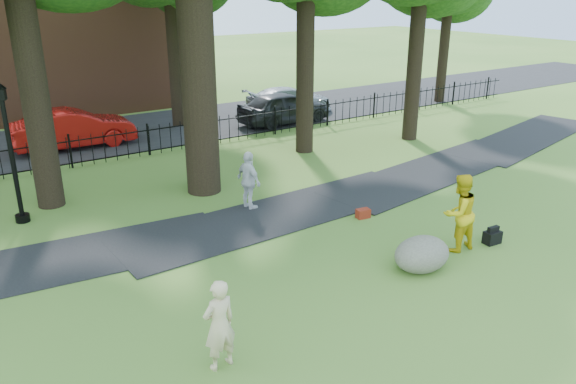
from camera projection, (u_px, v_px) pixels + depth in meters
ground at (336, 276)px, 13.20m from camera, size 120.00×120.00×0.00m
footpath at (281, 214)px, 16.75m from camera, size 36.07×3.85×0.03m
street at (118, 134)px, 25.64m from camera, size 80.00×7.00×0.02m
iron_fence at (148, 141)px, 22.32m from camera, size 44.00×0.04×1.20m
woman at (219, 325)px, 9.80m from camera, size 0.67×0.48×1.74m
man at (459, 213)px, 14.20m from camera, size 1.04×0.83×2.04m
pedestrian at (249, 181)px, 16.85m from camera, size 0.54×1.10×1.81m
boulder at (422, 252)px, 13.44m from camera, size 1.70×1.44×0.86m
lamppost at (12, 156)px, 15.56m from camera, size 0.40×0.40×4.02m
backpack at (492, 237)px, 14.83m from camera, size 0.48×0.32×0.34m
red_bag at (363, 213)px, 16.46m from camera, size 0.43×0.31×0.27m
red_sedan at (73, 129)px, 23.31m from camera, size 4.97×1.91×1.62m
grey_car at (283, 107)px, 27.38m from camera, size 4.69×1.99×1.58m
silver_car at (289, 100)px, 29.58m from camera, size 4.90×2.39×1.37m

